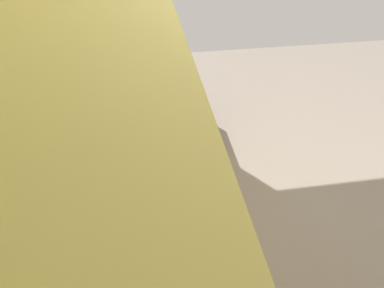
{
  "coord_description": "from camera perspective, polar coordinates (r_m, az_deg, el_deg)",
  "views": [
    {
      "loc": [
        -1.45,
        1.23,
        2.18
      ],
      "look_at": [
        -0.57,
        1.1,
        1.45
      ],
      "focal_mm": 30.02,
      "sensor_mm": 36.0,
      "label": 1
    }
  ],
  "objects": [
    {
      "name": "wall_back",
      "position": [
        1.72,
        -19.67,
        7.46
      ],
      "size": [
        4.47,
        0.12,
        2.66
      ],
      "primitive_type": "cube",
      "color": "#EBDD8A",
      "rests_on": "ground_plane"
    },
    {
      "name": "microwave",
      "position": [
        1.59,
        -6.35,
        -6.65
      ],
      "size": [
        0.44,
        0.36,
        0.27
      ],
      "color": "white",
      "rests_on": "counter_run"
    },
    {
      "name": "upper_cabinets",
      "position": [
        1.09,
        -15.11,
        14.85
      ],
      "size": [
        2.31,
        0.35,
        0.58
      ],
      "color": "#EADA79"
    },
    {
      "name": "oven_range",
      "position": [
        3.49,
        -7.25,
        9.87
      ],
      "size": [
        0.7,
        0.66,
        1.08
      ],
      "color": "black",
      "rests_on": "ground_plane"
    },
    {
      "name": "counter_run",
      "position": [
        1.99,
        -4.3,
        -20.86
      ],
      "size": [
        3.42,
        0.65,
        0.9
      ],
      "color": "#EFD77B",
      "rests_on": "ground_plane"
    },
    {
      "name": "ground_plane",
      "position": [
        2.89,
        20.75,
        -12.99
      ],
      "size": [
        6.97,
        6.97,
        0.0
      ],
      "primitive_type": "plane",
      "color": "gray"
    },
    {
      "name": "bowl",
      "position": [
        2.3,
        -5.29,
        6.69
      ],
      "size": [
        0.19,
        0.19,
        0.06
      ],
      "color": "gold",
      "rests_on": "counter_run"
    }
  ]
}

